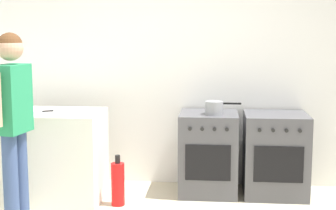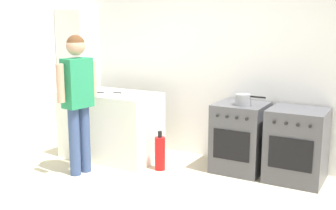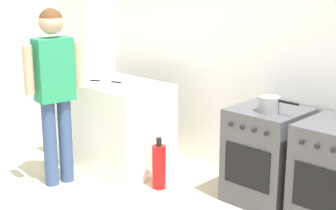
% 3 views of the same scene
% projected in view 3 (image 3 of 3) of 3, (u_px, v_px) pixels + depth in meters
% --- Properties ---
extents(back_wall, '(6.00, 0.10, 2.60)m').
position_uv_depth(back_wall, '(262.00, 48.00, 4.80)').
color(back_wall, white).
rests_on(back_wall, ground).
extents(counter_unit, '(1.30, 0.70, 0.90)m').
position_uv_depth(counter_unit, '(110.00, 123.00, 5.40)').
color(counter_unit, silver).
rests_on(counter_unit, ground).
extents(oven_left, '(0.60, 0.62, 0.85)m').
position_uv_depth(oven_left, '(267.00, 155.00, 4.53)').
color(oven_left, '#4C4C51').
rests_on(oven_left, ground).
extents(pot, '(0.36, 0.18, 0.13)m').
position_uv_depth(pot, '(269.00, 104.00, 4.30)').
color(pot, gray).
rests_on(pot, oven_left).
extents(knife_utility, '(0.23, 0.16, 0.01)m').
position_uv_depth(knife_utility, '(69.00, 76.00, 5.48)').
color(knife_utility, silver).
rests_on(knife_utility, counter_unit).
extents(knife_chef, '(0.30, 0.16, 0.01)m').
position_uv_depth(knife_chef, '(108.00, 82.00, 5.23)').
color(knife_chef, silver).
rests_on(knife_chef, counter_unit).
extents(knife_carving, '(0.32, 0.16, 0.01)m').
position_uv_depth(knife_carving, '(87.00, 80.00, 5.30)').
color(knife_carving, silver).
rests_on(knife_carving, counter_unit).
extents(person, '(0.25, 0.56, 1.68)m').
position_uv_depth(person, '(54.00, 81.00, 4.75)').
color(person, '#384C7A').
rests_on(person, ground).
extents(fire_extinguisher, '(0.13, 0.13, 0.50)m').
position_uv_depth(fire_extinguisher, '(159.00, 166.00, 4.83)').
color(fire_extinguisher, red).
rests_on(fire_extinguisher, ground).
extents(larder_cabinet, '(0.48, 0.44, 2.00)m').
position_uv_depth(larder_cabinet, '(89.00, 55.00, 6.23)').
color(larder_cabinet, silver).
rests_on(larder_cabinet, ground).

